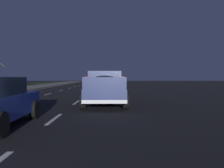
# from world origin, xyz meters

# --- Properties ---
(ground) EXTENTS (144.00, 144.00, 0.00)m
(ground) POSITION_xyz_m (27.00, 0.00, 0.00)
(ground) COLOR black
(sidewalk_shoulder) EXTENTS (108.00, 4.00, 0.12)m
(sidewalk_shoulder) POSITION_xyz_m (27.00, 7.45, 0.06)
(sidewalk_shoulder) COLOR slate
(sidewalk_shoulder) RESTS_ON ground
(lane_markings) EXTENTS (108.00, 7.04, 0.01)m
(lane_markings) POSITION_xyz_m (30.00, 3.07, 0.00)
(lane_markings) COLOR silver
(lane_markings) RESTS_ON ground
(pickup_truck) EXTENTS (5.45, 2.34, 1.87)m
(pickup_truck) POSITION_xyz_m (12.79, -3.50, 0.98)
(pickup_truck) COLOR #141E4C
(pickup_truck) RESTS_ON ground
(sedan_green) EXTENTS (4.42, 2.06, 1.54)m
(sedan_green) POSITION_xyz_m (34.55, -3.35, 0.78)
(sedan_green) COLOR #14592D
(sedan_green) RESTS_ON ground
(sedan_silver) EXTENTS (4.41, 2.04, 1.54)m
(sedan_silver) POSITION_xyz_m (20.96, -3.43, 0.78)
(sedan_silver) COLOR #B2B5BA
(sedan_silver) RESTS_ON ground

